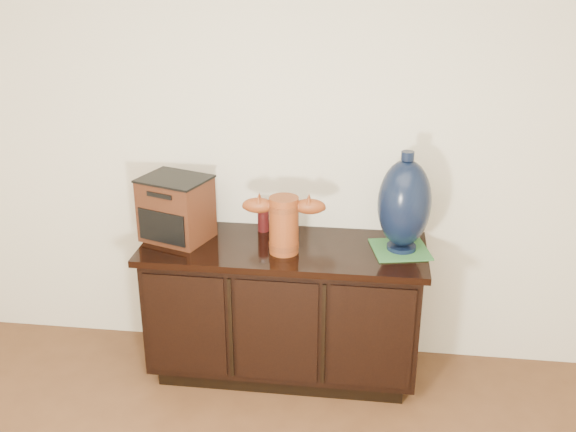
# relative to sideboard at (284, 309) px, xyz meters

# --- Properties ---
(sideboard) EXTENTS (1.46, 0.56, 0.75)m
(sideboard) POSITION_rel_sideboard_xyz_m (0.00, 0.00, 0.00)
(sideboard) COLOR black
(sideboard) RESTS_ON ground
(terracotta_vessel) EXTENTS (0.41, 0.16, 0.29)m
(terracotta_vessel) POSITION_rel_sideboard_xyz_m (0.01, -0.07, 0.53)
(terracotta_vessel) COLOR brown
(terracotta_vessel) RESTS_ON sideboard
(tv_radio) EXTENTS (0.40, 0.36, 0.33)m
(tv_radio) POSITION_rel_sideboard_xyz_m (-0.56, 0.03, 0.54)
(tv_radio) COLOR #411E10
(tv_radio) RESTS_ON sideboard
(green_mat) EXTENTS (0.33, 0.33, 0.01)m
(green_mat) POSITION_rel_sideboard_xyz_m (0.59, 0.03, 0.37)
(green_mat) COLOR #306C35
(green_mat) RESTS_ON sideboard
(lamp_base) EXTENTS (0.31, 0.31, 0.51)m
(lamp_base) POSITION_rel_sideboard_xyz_m (0.60, 0.03, 0.62)
(lamp_base) COLOR black
(lamp_base) RESTS_ON green_mat
(spray_can) EXTENTS (0.06, 0.06, 0.18)m
(spray_can) POSITION_rel_sideboard_xyz_m (-0.13, 0.18, 0.46)
(spray_can) COLOR #601011
(spray_can) RESTS_ON sideboard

